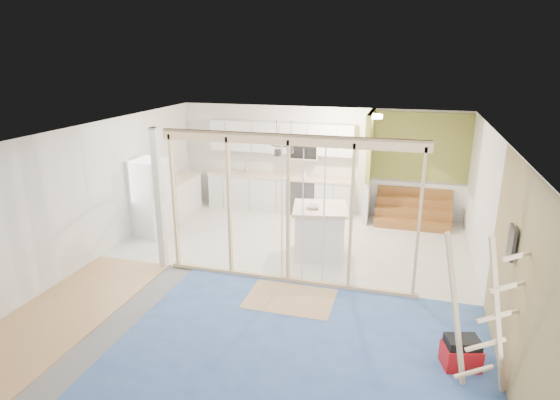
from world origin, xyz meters
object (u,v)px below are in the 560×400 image
(ladder, at_px, (482,316))
(fridge, at_px, (151,198))
(island, at_px, (319,231))
(toolbox, at_px, (461,354))

(ladder, bearing_deg, fridge, 127.62)
(island, distance_m, toolbox, 3.80)
(fridge, distance_m, island, 3.72)
(fridge, distance_m, toolbox, 6.83)
(fridge, relative_size, ladder, 0.85)
(toolbox, xyz_separation_m, ladder, (0.09, -0.43, 0.81))
(toolbox, bearing_deg, fridge, 138.37)
(fridge, relative_size, toolbox, 3.24)
(toolbox, distance_m, ladder, 0.92)
(ladder, bearing_deg, toolbox, 79.06)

